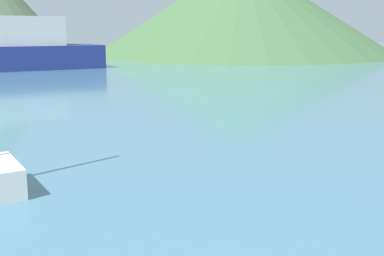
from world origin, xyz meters
name	(u,v)px	position (x,y,z in m)	size (l,w,h in m)	color
hill_east	(242,8)	(35.28, 70.24, 7.49)	(48.11, 48.11, 14.98)	#3D6038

